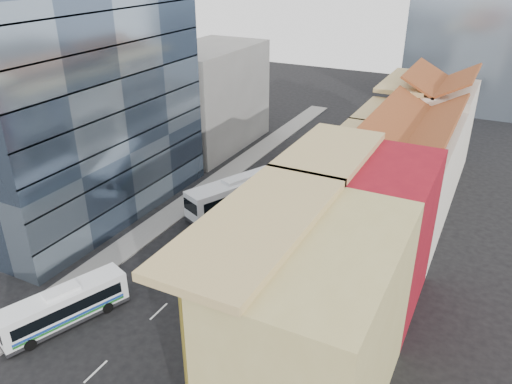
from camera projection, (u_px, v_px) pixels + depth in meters
The scene contains 13 objects.
ground at pixel (85, 382), 32.95m from camera, with size 200.00×200.00×0.00m, color black.
sidewalk_right at pixel (322, 251), 47.09m from camera, with size 3.00×90.00×0.15m, color slate.
sidewalk_left at pixel (174, 212), 54.01m from camera, with size 3.00×90.00×0.15m, color slate.
shophouse_tan at pixel (316, 331), 28.63m from camera, with size 8.00×14.00×12.00m, color tan.
shophouse_red at pixel (371, 235), 38.24m from camera, with size 8.00×10.00×12.00m, color maroon.
shophouse_cream_near at pixel (398, 197), 46.29m from camera, with size 8.00×9.00×10.00m, color silver.
shophouse_cream_mid at pixel (417, 164), 53.51m from camera, with size 8.00×9.00×10.00m, color silver.
shophouse_cream_far at pixel (434, 131), 61.70m from camera, with size 8.00×12.00×11.00m, color silver.
office_tower at pixel (73, 72), 48.54m from camera, with size 12.00×26.00×30.00m, color #405065.
office_block_far at pixel (210, 97), 70.07m from camera, with size 10.00×18.00×14.00m, color gray.
bus_left_near at pixel (64, 306), 37.57m from camera, with size 2.26×9.64×3.09m, color white, non-canonical shape.
bus_left_far at pixel (238, 193), 54.01m from camera, with size 2.82×12.05×3.86m, color silver, non-canonical shape.
bus_right at pixel (249, 235), 46.70m from camera, with size 2.39×10.22×3.28m, color white, non-canonical shape.
Camera 1 is at (21.03, -16.38, 25.72)m, focal length 35.00 mm.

